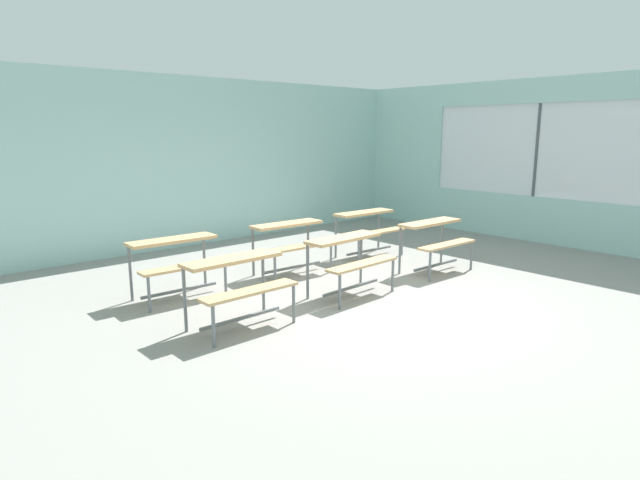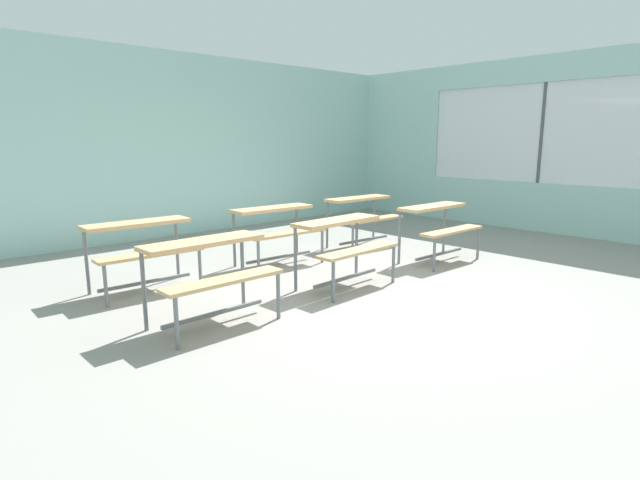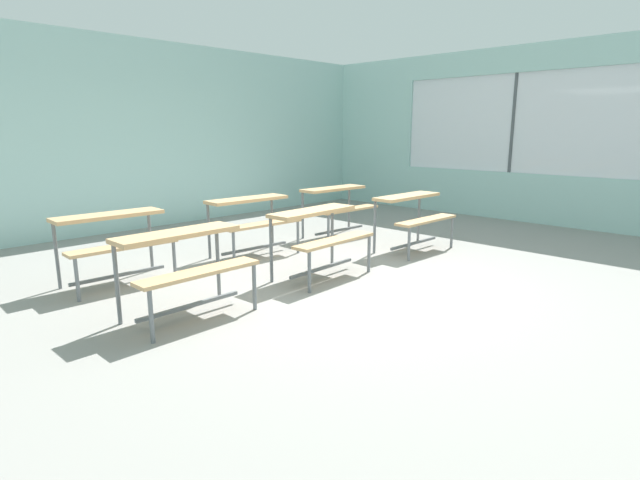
{
  "view_description": "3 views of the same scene",
  "coord_description": "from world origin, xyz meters",
  "views": [
    {
      "loc": [
        -4.56,
        -4.15,
        2.06
      ],
      "look_at": [
        0.08,
        1.02,
        0.61
      ],
      "focal_mm": 29.56,
      "sensor_mm": 36.0,
      "label": 1
    },
    {
      "loc": [
        -3.8,
        -3.3,
        1.6
      ],
      "look_at": [
        0.01,
        0.78,
        0.47
      ],
      "focal_mm": 28.0,
      "sensor_mm": 36.0,
      "label": 2
    },
    {
      "loc": [
        -3.8,
        -3.3,
        1.6
      ],
      "look_at": [
        -0.04,
        0.34,
        0.44
      ],
      "focal_mm": 28.0,
      "sensor_mm": 36.0,
      "label": 3
    }
  ],
  "objects": [
    {
      "name": "desk_bench_r1c0",
      "position": [
        -1.65,
        1.76,
        0.56
      ],
      "size": [
        1.12,
        0.63,
        0.74
      ],
      "rotation": [
        0.0,
        0.0,
        -0.04
      ],
      "color": "tan",
      "rests_on": "ground"
    },
    {
      "name": "desk_bench_r0c1",
      "position": [
        0.03,
        0.41,
        0.56
      ],
      "size": [
        1.12,
        0.64,
        0.74
      ],
      "rotation": [
        0.0,
        0.0,
        0.04
      ],
      "color": "tan",
      "rests_on": "ground"
    },
    {
      "name": "desk_bench_r1c1",
      "position": [
        0.12,
        1.69,
        0.56
      ],
      "size": [
        1.13,
        0.64,
        0.74
      ],
      "rotation": [
        0.0,
        0.0,
        -0.05
      ],
      "color": "tan",
      "rests_on": "ground"
    },
    {
      "name": "ground",
      "position": [
        0.0,
        0.0,
        -0.03
      ],
      "size": [
        10.0,
        9.0,
        0.05
      ],
      "primitive_type": "cube",
      "color": "gray"
    },
    {
      "name": "desk_bench_r0c2",
      "position": [
        1.79,
        0.38,
        0.56
      ],
      "size": [
        1.11,
        0.62,
        0.74
      ],
      "rotation": [
        0.0,
        0.0,
        -0.02
      ],
      "color": "tan",
      "rests_on": "ground"
    },
    {
      "name": "desk_bench_r1c2",
      "position": [
        1.76,
        1.7,
        0.56
      ],
      "size": [
        1.13,
        0.64,
        0.74
      ],
      "rotation": [
        0.0,
        0.0,
        -0.05
      ],
      "color": "tan",
      "rests_on": "ground"
    },
    {
      "name": "wall_back",
      "position": [
        0.0,
        4.5,
        1.5
      ],
      "size": [
        10.0,
        0.12,
        3.0
      ],
      "primitive_type": "cube",
      "color": "#A8D1CC",
      "rests_on": "ground"
    },
    {
      "name": "wall_right",
      "position": [
        5.0,
        -0.13,
        1.45
      ],
      "size": [
        0.12,
        9.0,
        3.0
      ],
      "color": "#A8D1CC",
      "rests_on": "ground"
    },
    {
      "name": "desk_bench_r0c0",
      "position": [
        -1.64,
        0.4,
        0.56
      ],
      "size": [
        1.11,
        0.6,
        0.74
      ],
      "rotation": [
        0.0,
        0.0,
        0.01
      ],
      "color": "tan",
      "rests_on": "ground"
    }
  ]
}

